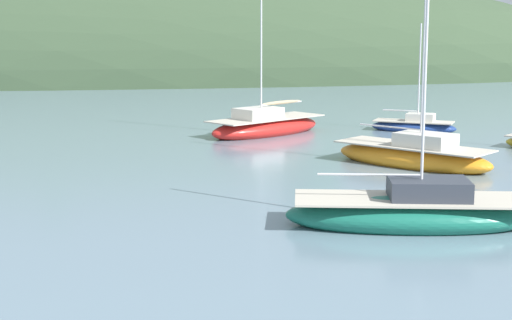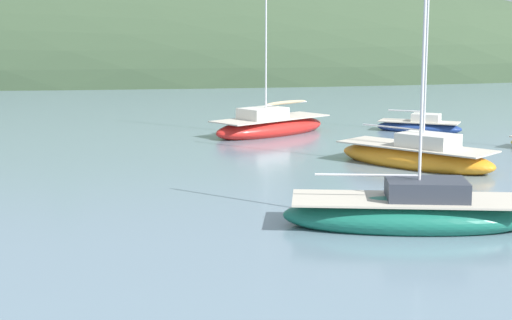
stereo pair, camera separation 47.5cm
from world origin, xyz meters
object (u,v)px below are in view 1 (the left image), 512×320
Objects in this scene: sailboat_cream_ketch at (414,156)px; sailboat_orange_cutter at (414,126)px; sailboat_white_near at (265,126)px; sailboat_grey_yawl at (410,213)px.

sailboat_cream_ketch reaches higher than sailboat_orange_cutter.
sailboat_grey_yawl is (2.01, -20.73, -0.02)m from sailboat_white_near.
sailboat_white_near is at bearing 116.58° from sailboat_cream_ketch.
sailboat_cream_ketch reaches higher than sailboat_white_near.
sailboat_cream_ketch is at bearing -63.42° from sailboat_white_near.
sailboat_white_near is 8.57m from sailboat_orange_cutter.
sailboat_cream_ketch is 1.28× the size of sailboat_grey_yawl.
sailboat_cream_ketch is 1.75× the size of sailboat_orange_cutter.
sailboat_white_near is 1.62× the size of sailboat_orange_cutter.
sailboat_grey_yawl is at bearing -107.15° from sailboat_orange_cutter.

